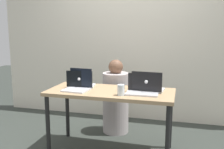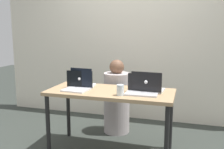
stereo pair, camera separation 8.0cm
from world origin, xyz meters
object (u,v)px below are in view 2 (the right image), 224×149
person_at_center (117,100)px  laptop_back_right (148,87)px  laptop_front_right (142,90)px  laptop_back_left (81,83)px  laptop_front_left (78,85)px  water_glass_right (120,91)px

person_at_center → laptop_back_right: size_ratio=2.84×
laptop_front_right → laptop_back_left: same height
laptop_front_right → laptop_back_right: laptop_back_right is taller
laptop_front_left → laptop_back_right: bearing=15.9°
laptop_front_right → water_glass_right: bearing=-148.3°
laptop_front_left → water_glass_right: laptop_front_left is taller
laptop_back_right → laptop_front_right: bearing=76.1°
laptop_back_right → water_glass_right: size_ratio=3.11×
person_at_center → laptop_back_right: 0.81m
person_at_center → laptop_front_left: (-0.29, -0.67, 0.35)m
laptop_front_right → laptop_back_left: 0.80m
laptop_back_right → laptop_back_left: laptop_back_right is taller
person_at_center → laptop_front_left: bearing=66.8°
person_at_center → laptop_back_left: 0.70m
person_at_center → water_glass_right: (0.26, -0.79, 0.34)m
laptop_front_left → laptop_back_left: (-0.02, 0.15, -0.01)m
laptop_back_left → water_glass_right: bearing=146.8°
laptop_front_left → laptop_back_right: laptop_front_left is taller
laptop_front_right → water_glass_right: 0.26m
person_at_center → laptop_back_right: bearing=135.3°
laptop_front_left → laptop_back_left: laptop_front_left is taller
laptop_front_left → person_at_center: bearing=71.8°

